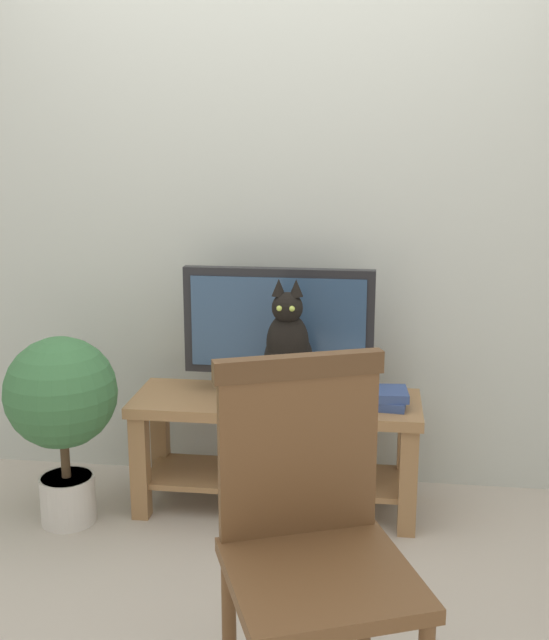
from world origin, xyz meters
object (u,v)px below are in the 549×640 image
Objects in this scene: book_stack at (377,398)px; potted_plant at (62,404)px; cat at (288,351)px; tv_stand at (276,433)px; wooden_chair at (311,524)px; tv at (278,329)px; media_box at (288,398)px.

book_stack is 1.25m from potted_plant.
cat is 1.90× the size of book_stack.
tv_stand is 0.39m from cat.
wooden_chair is (0.24, -1.19, 0.23)m from tv_stand.
cat is 1.13m from wooden_chair.
book_stack is at bearing -15.99° from tv.
potted_plant is (-1.24, -0.19, -0.02)m from book_stack.
cat is at bearing 9.50° from potted_plant.
book_stack is at bearing 3.72° from media_box.
tv is 3.18× the size of book_stack.
tv is at bearing 89.98° from tv_stand.
wooden_chair reaches higher than potted_plant.
tv_stand is at bearing -90.02° from tv.
book_stack reaches higher than media_box.
media_box is (0.06, -0.14, -0.25)m from tv.
wooden_chair is 4.02× the size of book_stack.
media_box is 0.36× the size of wooden_chair.
tv_stand is at bearing 130.64° from media_box.
cat is at bearing -173.90° from book_stack.
tv_stand is at bearing 125.63° from cat.
potted_plant is (-0.83, -0.23, 0.17)m from tv_stand.
media_box is 1.43× the size of book_stack.
wooden_chair is 1.28× the size of potted_plant.
media_box is 0.36m from book_stack.
book_stack is 0.32× the size of potted_plant.
book_stack is (0.35, 0.02, 0.01)m from media_box.
wooden_chair is 1.16m from book_stack.
cat reaches higher than potted_plant.
media_box is at bearing 94.06° from cat.
tv is 1.67× the size of cat.
cat is 0.40m from book_stack.
tv is at bearing 112.25° from media_box.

